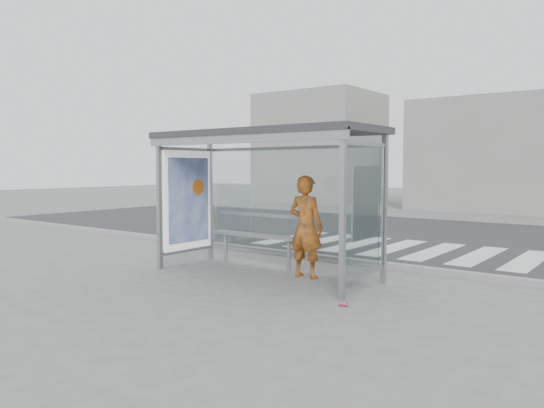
{
  "coord_description": "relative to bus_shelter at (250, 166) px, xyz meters",
  "views": [
    {
      "loc": [
        5.82,
        -7.49,
        1.96
      ],
      "look_at": [
        0.03,
        0.2,
        1.29
      ],
      "focal_mm": 35.0,
      "sensor_mm": 36.0,
      "label": 1
    }
  ],
  "objects": [
    {
      "name": "ground",
      "position": [
        0.37,
        -0.06,
        -1.98
      ],
      "size": [
        80.0,
        80.0,
        0.0
      ],
      "primitive_type": "plane",
      "color": "#60605D",
      "rests_on": "ground"
    },
    {
      "name": "road",
      "position": [
        0.37,
        6.94,
        -1.98
      ],
      "size": [
        30.0,
        10.0,
        0.01
      ],
      "primitive_type": "cube",
      "color": "#2E2E31",
      "rests_on": "ground"
    },
    {
      "name": "curb",
      "position": [
        0.37,
        1.89,
        -1.92
      ],
      "size": [
        30.0,
        0.18,
        0.12
      ],
      "primitive_type": "cube",
      "color": "gray",
      "rests_on": "ground"
    },
    {
      "name": "crosswalk",
      "position": [
        1.37,
        4.44,
        -1.98
      ],
      "size": [
        7.55,
        3.0,
        0.0
      ],
      "color": "silver",
      "rests_on": "ground"
    },
    {
      "name": "bus_shelter",
      "position": [
        0.0,
        0.0,
        0.0
      ],
      "size": [
        4.25,
        1.65,
        2.62
      ],
      "color": "gray",
      "rests_on": "ground"
    },
    {
      "name": "building_left",
      "position": [
        -9.63,
        17.94,
        1.02
      ],
      "size": [
        6.0,
        5.0,
        6.0
      ],
      "primitive_type": "cube",
      "color": "gray",
      "rests_on": "ground"
    },
    {
      "name": "building_center",
      "position": [
        0.37,
        17.94,
        0.52
      ],
      "size": [
        8.0,
        5.0,
        5.0
      ],
      "primitive_type": "cube",
      "color": "gray",
      "rests_on": "ground"
    },
    {
      "name": "person",
      "position": [
        1.06,
        0.26,
        -1.07
      ],
      "size": [
        0.67,
        0.44,
        1.82
      ],
      "primitive_type": "imported",
      "rotation": [
        0.0,
        0.0,
        3.15
      ],
      "color": "orange",
      "rests_on": "ground"
    },
    {
      "name": "bench",
      "position": [
        -0.28,
        0.52,
        -1.36
      ],
      "size": [
        2.05,
        0.25,
        1.06
      ],
      "color": "gray",
      "rests_on": "ground"
    },
    {
      "name": "soda_can",
      "position": [
        2.57,
        -1.07,
        -1.95
      ],
      "size": [
        0.13,
        0.09,
        0.06
      ],
      "primitive_type": "cylinder",
      "rotation": [
        0.0,
        1.57,
        0.2
      ],
      "color": "#E94489",
      "rests_on": "ground"
    }
  ]
}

